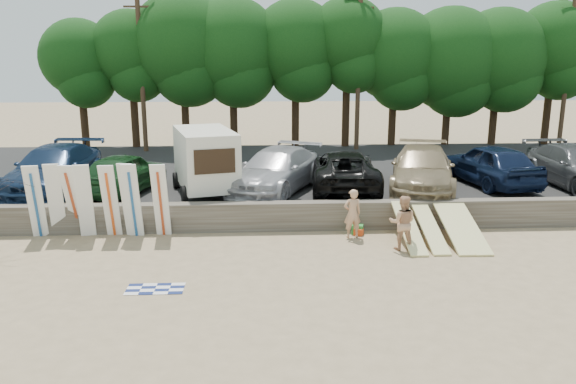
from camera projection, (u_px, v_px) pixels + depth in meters
name	position (u px, v px, depth m)	size (l,w,h in m)	color
ground	(380.00, 258.00, 16.91)	(120.00, 120.00, 0.00)	tan
seawall	(363.00, 215.00, 19.71)	(44.00, 0.50, 1.00)	#6B6356
parking_lot	(334.00, 175.00, 27.02)	(44.00, 14.50, 0.70)	#282828
treeline	(333.00, 50.00, 32.49)	(32.29, 6.01, 8.86)	#382616
utility_poles	(359.00, 65.00, 31.26)	(25.80, 0.26, 9.00)	#473321
box_trailer	(205.00, 158.00, 21.66)	(2.99, 4.28, 2.49)	silver
car_0	(54.00, 169.00, 22.09)	(2.49, 6.12, 1.78)	#132543
car_1	(124.00, 173.00, 21.90)	(1.90, 4.72, 1.61)	#153B1A
car_2	(276.00, 170.00, 22.21)	(2.32, 5.72, 1.66)	#AFAEB4
car_3	(344.00, 170.00, 22.57)	(2.58, 5.59, 1.55)	black
car_4	(422.00, 169.00, 22.27)	(2.40, 5.90, 1.71)	#917D5C
car_5	(491.00, 164.00, 23.16)	(2.07, 5.14, 1.75)	#0E1933
surfboard_upright_0	(36.00, 202.00, 18.43)	(0.50, 0.06, 2.60)	white
surfboard_upright_1	(56.00, 200.00, 18.62)	(0.50, 0.06, 2.60)	white
surfboard_upright_2	(73.00, 200.00, 18.68)	(0.50, 0.06, 2.60)	white
surfboard_upright_3	(85.00, 201.00, 18.50)	(0.50, 0.06, 2.60)	white
surfboard_upright_4	(110.00, 201.00, 18.55)	(0.50, 0.06, 2.60)	white
surfboard_upright_5	(129.00, 200.00, 18.58)	(0.50, 0.06, 2.60)	white
surfboard_upright_6	(133.00, 201.00, 18.53)	(0.50, 0.06, 2.60)	white
surfboard_upright_7	(161.00, 200.00, 18.60)	(0.50, 0.06, 2.60)	white
surfboard_low_0	(409.00, 227.00, 18.24)	(0.56, 3.00, 0.07)	beige
surfboard_low_1	(430.00, 227.00, 18.33)	(0.56, 3.00, 0.07)	beige
surfboard_low_2	(453.00, 227.00, 18.30)	(0.56, 3.00, 0.07)	beige
surfboard_low_3	(469.00, 227.00, 18.31)	(0.56, 3.00, 0.07)	beige
beachgoer_a	(352.00, 213.00, 18.66)	(0.61, 0.40, 1.67)	tan
beachgoer_b	(403.00, 223.00, 17.50)	(0.85, 0.66, 1.74)	tan
cooler	(357.00, 229.00, 19.19)	(0.38, 0.30, 0.32)	green
gear_bag	(359.00, 232.00, 19.07)	(0.30, 0.25, 0.22)	#D54919
beach_towel	(155.00, 289.00, 14.67)	(1.50, 1.50, 0.00)	white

